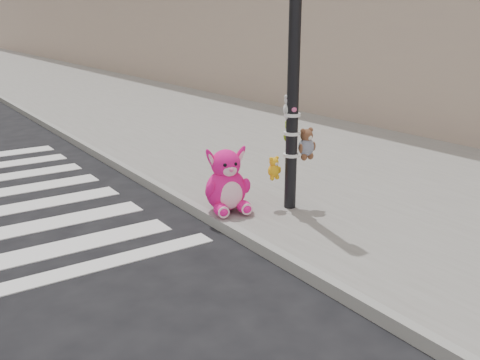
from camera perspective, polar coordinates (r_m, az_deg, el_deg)
ground at (r=4.90m, az=-5.38°, el=-16.19°), size 120.00×120.00×0.00m
sidewalk_near at (r=15.51m, az=-7.23°, el=7.07°), size 7.00×80.00×0.14m
curb_edge at (r=14.30m, az=-19.65°, el=5.40°), size 0.12×80.00×0.15m
signal_pole at (r=7.14m, az=5.83°, el=9.92°), size 0.68×0.48×4.00m
pink_bunny at (r=7.22m, az=-1.44°, el=-0.51°), size 0.68×0.76×0.91m
red_teddy at (r=7.49m, az=-2.33°, el=-2.06°), size 0.16×0.15×0.20m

